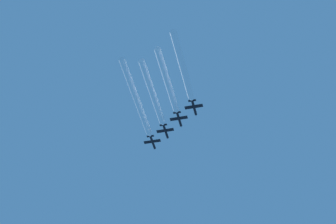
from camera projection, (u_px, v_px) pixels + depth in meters
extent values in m
cylinder|color=black|center=(153.00, 142.00, 276.27)|extent=(1.06, 9.18, 1.06)
cone|color=silver|center=(155.00, 149.00, 280.08)|extent=(1.01, 1.55, 1.01)
ellipsoid|color=#0C263F|center=(154.00, 144.00, 278.02)|extent=(0.58, 2.13, 0.48)
cube|color=black|center=(152.00, 141.00, 275.89)|extent=(7.73, 1.84, 0.12)
cube|color=black|center=(150.00, 136.00, 273.32)|extent=(3.29, 1.06, 0.12)
cube|color=silver|center=(150.00, 134.00, 274.30)|extent=(0.10, 1.26, 1.64)
cylinder|color=black|center=(150.00, 135.00, 272.84)|extent=(0.80, 0.58, 0.80)
cylinder|color=black|center=(165.00, 131.00, 269.55)|extent=(1.06, 9.18, 1.06)
cone|color=silver|center=(168.00, 139.00, 273.36)|extent=(1.01, 1.55, 1.01)
ellipsoid|color=#0C263F|center=(166.00, 133.00, 271.29)|extent=(0.58, 2.13, 0.48)
cube|color=black|center=(165.00, 131.00, 269.17)|extent=(7.73, 1.84, 0.12)
cube|color=black|center=(163.00, 125.00, 266.59)|extent=(3.29, 1.06, 0.12)
cube|color=silver|center=(163.00, 123.00, 267.58)|extent=(0.10, 1.26, 1.64)
cylinder|color=black|center=(163.00, 124.00, 266.12)|extent=(0.80, 0.58, 0.80)
cylinder|color=black|center=(179.00, 119.00, 262.68)|extent=(1.06, 9.18, 1.06)
cone|color=silver|center=(181.00, 127.00, 266.49)|extent=(1.01, 1.55, 1.01)
ellipsoid|color=#0C263F|center=(180.00, 121.00, 264.43)|extent=(0.58, 2.13, 0.48)
cube|color=black|center=(179.00, 118.00, 262.30)|extent=(7.73, 1.84, 0.12)
cube|color=black|center=(177.00, 112.00, 259.73)|extent=(3.29, 1.06, 0.12)
cube|color=silver|center=(177.00, 110.00, 260.71)|extent=(0.10, 1.26, 1.64)
cylinder|color=black|center=(177.00, 111.00, 259.25)|extent=(0.80, 0.58, 0.80)
cylinder|color=black|center=(194.00, 107.00, 255.52)|extent=(1.06, 9.18, 1.06)
cone|color=silver|center=(196.00, 116.00, 259.33)|extent=(1.01, 1.55, 1.01)
ellipsoid|color=#0C263F|center=(195.00, 110.00, 257.27)|extent=(0.58, 2.13, 0.48)
cube|color=black|center=(194.00, 107.00, 255.14)|extent=(7.73, 1.84, 0.12)
cube|color=black|center=(192.00, 101.00, 252.57)|extent=(3.29, 1.06, 0.12)
cube|color=silver|center=(192.00, 98.00, 253.55)|extent=(0.10, 1.26, 1.64)
cylinder|color=black|center=(192.00, 99.00, 252.09)|extent=(0.80, 0.58, 0.80)
cylinder|color=white|center=(139.00, 106.00, 258.83)|extent=(1.39, 39.37, 1.39)
cylinder|color=white|center=(136.00, 98.00, 255.48)|extent=(2.65, 45.28, 2.65)
cylinder|color=white|center=(155.00, 99.00, 254.73)|extent=(1.39, 31.98, 1.39)
cylinder|color=white|center=(152.00, 93.00, 252.01)|extent=(2.65, 36.78, 2.65)
cylinder|color=white|center=(169.00, 87.00, 248.48)|extent=(1.39, 30.24, 1.39)
cylinder|color=white|center=(167.00, 80.00, 245.91)|extent=(2.65, 34.78, 2.65)
cylinder|color=white|center=(184.00, 73.00, 241.00)|extent=(1.39, 31.16, 1.39)
cylinder|color=white|center=(182.00, 66.00, 238.34)|extent=(2.65, 35.83, 2.65)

